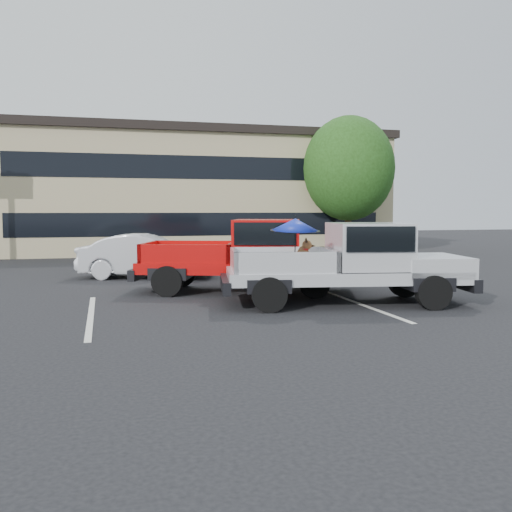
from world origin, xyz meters
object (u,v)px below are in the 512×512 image
object	(u,v)px
tree_right	(349,169)
silver_sedan	(147,256)
silver_pickup	(358,259)
red_pickup	(260,253)
tree_back	(249,173)

from	to	relation	value
tree_right	silver_sedan	size ratio (longest dim) A/B	1.59
silver_pickup	red_pickup	size ratio (longest dim) A/B	0.96
tree_right	red_pickup	size ratio (longest dim) A/B	1.10
tree_back	silver_pickup	xyz separation A→B (m)	(-3.04, -22.07, -3.36)
silver_sedan	silver_pickup	bearing A→B (deg)	-130.38
tree_back	red_pickup	bearing A→B (deg)	-103.51
tree_right	silver_pickup	bearing A→B (deg)	-113.24
silver_pickup	red_pickup	bearing A→B (deg)	134.41
tree_right	red_pickup	bearing A→B (deg)	-123.56
red_pickup	silver_sedan	xyz separation A→B (m)	(-2.66, 4.03, -0.35)
tree_right	tree_back	xyz separation A→B (m)	(-3.00, 8.00, 0.20)
tree_right	silver_sedan	bearing A→B (deg)	-143.79
tree_right	silver_sedan	world-z (taller)	tree_right
tree_right	silver_pickup	distance (m)	15.63
tree_back	silver_sedan	world-z (taller)	tree_back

